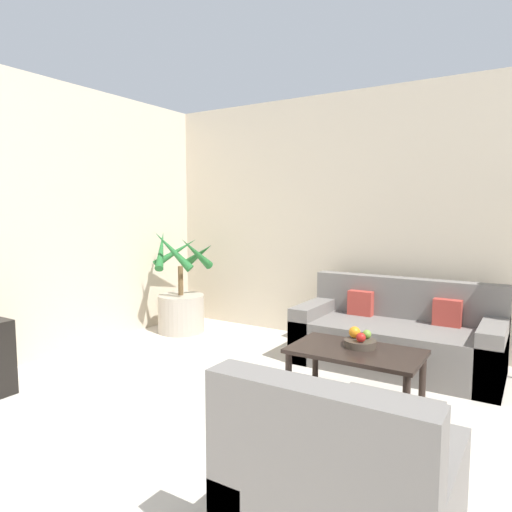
{
  "coord_description": "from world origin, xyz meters",
  "views": [
    {
      "loc": [
        0.65,
        1.25,
        1.44
      ],
      "look_at": [
        -1.67,
        4.97,
        1.0
      ],
      "focal_mm": 32.0,
      "sensor_mm": 36.0,
      "label": 1
    }
  ],
  "objects": [
    {
      "name": "coffee_table",
      "position": [
        -0.47,
        4.43,
        0.36
      ],
      "size": [
        0.95,
        0.57,
        0.41
      ],
      "color": "black",
      "rests_on": "ground_plane"
    },
    {
      "name": "potted_palm",
      "position": [
        -2.92,
        5.29,
        0.36
      ],
      "size": [
        0.78,
        0.77,
        1.23
      ],
      "color": "#ADA393",
      "rests_on": "ground_plane"
    },
    {
      "name": "sofa_loveseat",
      "position": [
        -0.43,
        5.41,
        0.27
      ],
      "size": [
        1.79,
        0.82,
        0.79
      ],
      "color": "slate",
      "rests_on": "ground_plane"
    },
    {
      "name": "orange_fruit",
      "position": [
        -0.52,
        4.54,
        0.51
      ],
      "size": [
        0.09,
        0.09,
        0.09
      ],
      "color": "orange",
      "rests_on": "fruit_bowl"
    },
    {
      "name": "armchair",
      "position": [
        0.01,
        2.94,
        0.27
      ],
      "size": [
        0.86,
        0.78,
        0.83
      ],
      "color": "slate",
      "rests_on": "ground_plane"
    },
    {
      "name": "fruit_bowl",
      "position": [
        -0.46,
        4.51,
        0.44
      ],
      "size": [
        0.24,
        0.24,
        0.05
      ],
      "color": "#42382D",
      "rests_on": "coffee_table"
    },
    {
      "name": "apple_green",
      "position": [
        -0.43,
        4.58,
        0.5
      ],
      "size": [
        0.07,
        0.07,
        0.07
      ],
      "color": "olive",
      "rests_on": "fruit_bowl"
    },
    {
      "name": "wall_back",
      "position": [
        0.0,
        6.0,
        1.35
      ],
      "size": [
        8.4,
        0.06,
        2.7
      ],
      "color": "beige",
      "rests_on": "ground_plane"
    },
    {
      "name": "ottoman",
      "position": [
        -0.04,
        3.71,
        0.18
      ],
      "size": [
        0.57,
        0.46,
        0.36
      ],
      "color": "slate",
      "rests_on": "ground_plane"
    },
    {
      "name": "apple_red",
      "position": [
        -0.44,
        4.46,
        0.5
      ],
      "size": [
        0.07,
        0.07,
        0.07
      ],
      "color": "red",
      "rests_on": "fruit_bowl"
    }
  ]
}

